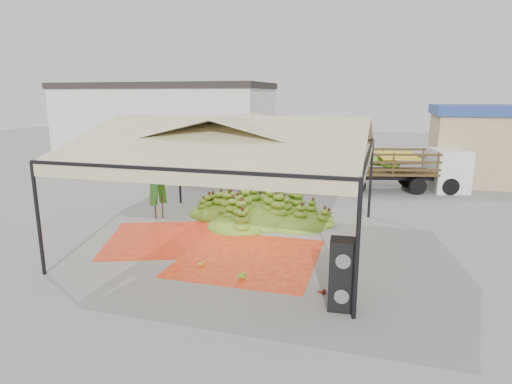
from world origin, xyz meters
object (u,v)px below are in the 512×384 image
(truck_left, at_px, (237,156))
(banana_heap, at_px, (258,204))
(vendor, at_px, (258,185))
(speaker_stack, at_px, (343,274))
(truck_right, at_px, (408,165))

(truck_left, bearing_deg, banana_heap, -65.11)
(vendor, xyz_separation_m, truck_left, (-2.47, 4.41, 0.55))
(banana_heap, relative_size, speaker_stack, 3.61)
(banana_heap, bearing_deg, truck_left, 115.11)
(speaker_stack, height_order, vendor, vendor)
(speaker_stack, xyz_separation_m, truck_left, (-6.84, 12.76, 0.60))
(vendor, distance_m, truck_left, 5.08)
(banana_heap, xyz_separation_m, speaker_stack, (3.69, -6.03, 0.18))
(banana_heap, distance_m, truck_right, 9.05)
(truck_left, xyz_separation_m, truck_right, (8.75, 0.36, -0.15))
(banana_heap, height_order, vendor, vendor)
(truck_left, relative_size, truck_right, 1.06)
(speaker_stack, bearing_deg, truck_right, 77.37)
(vendor, height_order, truck_right, truck_right)
(truck_right, bearing_deg, banana_heap, -142.42)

